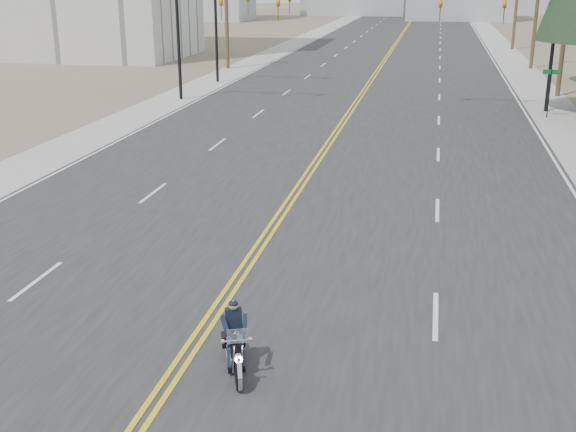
# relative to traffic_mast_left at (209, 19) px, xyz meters

# --- Properties ---
(ground_plane) EXTENTS (400.00, 400.00, 0.00)m
(ground_plane) POSITION_rel_traffic_mast_left_xyz_m (8.98, -32.00, -4.94)
(ground_plane) COLOR #776D56
(ground_plane) RESTS_ON ground
(road) EXTENTS (20.00, 200.00, 0.01)m
(road) POSITION_rel_traffic_mast_left_xyz_m (8.98, 38.00, -4.93)
(road) COLOR #303033
(road) RESTS_ON ground
(sidewalk_left) EXTENTS (3.00, 200.00, 0.01)m
(sidewalk_left) POSITION_rel_traffic_mast_left_xyz_m (-2.52, 38.00, -4.93)
(sidewalk_left) COLOR #A5A5A0
(sidewalk_left) RESTS_ON ground
(sidewalk_right) EXTENTS (3.00, 200.00, 0.01)m
(sidewalk_right) POSITION_rel_traffic_mast_left_xyz_m (20.48, 38.00, -4.93)
(sidewalk_right) COLOR #A5A5A0
(sidewalk_right) RESTS_ON ground
(traffic_mast_left) EXTENTS (7.10, 0.26, 7.00)m
(traffic_mast_left) POSITION_rel_traffic_mast_left_xyz_m (0.00, 0.00, 0.00)
(traffic_mast_left) COLOR black
(traffic_mast_left) RESTS_ON ground
(traffic_mast_right) EXTENTS (7.10, 0.26, 7.00)m
(traffic_mast_right) POSITION_rel_traffic_mast_left_xyz_m (17.95, 0.00, 0.00)
(traffic_mast_right) COLOR black
(traffic_mast_right) RESTS_ON ground
(traffic_mast_far) EXTENTS (6.10, 0.26, 7.00)m
(traffic_mast_far) POSITION_rel_traffic_mast_left_xyz_m (-0.33, 8.00, -0.06)
(traffic_mast_far) COLOR black
(traffic_mast_far) RESTS_ON ground
(street_sign) EXTENTS (0.90, 0.06, 2.62)m
(street_sign) POSITION_rel_traffic_mast_left_xyz_m (19.78, -2.00, -3.13)
(street_sign) COLOR black
(street_sign) RESTS_ON ground
(utility_pole_c) EXTENTS (2.20, 0.30, 11.00)m
(utility_pole_c) POSITION_rel_traffic_mast_left_xyz_m (21.48, 6.00, 0.79)
(utility_pole_c) COLOR brown
(utility_pole_c) RESTS_ON ground
(utility_pole_left) EXTENTS (2.20, 0.30, 10.50)m
(utility_pole_left) POSITION_rel_traffic_mast_left_xyz_m (-3.52, 16.00, 0.54)
(utility_pole_left) COLOR brown
(utility_pole_left) RESTS_ON ground
(motorcyclist) EXTENTS (1.36, 1.97, 1.42)m
(motorcyclist) POSITION_rel_traffic_mast_left_xyz_m (10.13, -31.23, -4.23)
(motorcyclist) COLOR black
(motorcyclist) RESTS_ON ground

